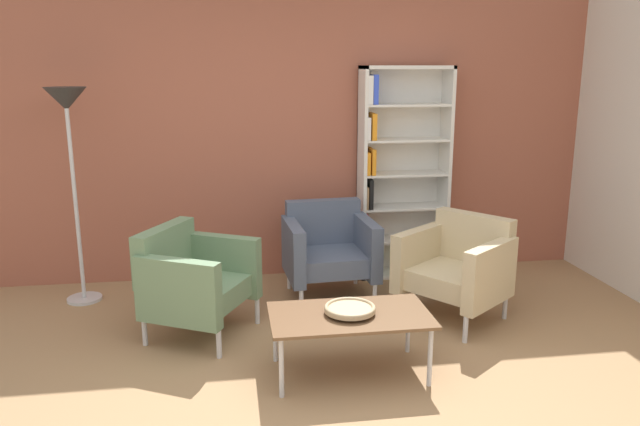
{
  "coord_description": "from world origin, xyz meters",
  "views": [
    {
      "loc": [
        -0.51,
        -3.08,
        1.9
      ],
      "look_at": [
        0.08,
        0.84,
        0.95
      ],
      "focal_mm": 34.57,
      "sensor_mm": 36.0,
      "label": 1
    }
  ],
  "objects_px": {
    "coffee_table_low": "(350,319)",
    "armchair_spare_guest": "(457,266)",
    "bookshelf_tall": "(397,172)",
    "armchair_near_window": "(193,279)",
    "decorative_bowl": "(350,309)",
    "floor_lamp_torchiere": "(68,125)",
    "armchair_corner_red": "(329,248)"
  },
  "relations": [
    {
      "from": "armchair_corner_red",
      "to": "armchair_near_window",
      "type": "height_order",
      "value": "same"
    },
    {
      "from": "bookshelf_tall",
      "to": "armchair_near_window",
      "type": "xyz_separation_m",
      "value": [
        -1.79,
        -1.07,
        -0.54
      ]
    },
    {
      "from": "floor_lamp_torchiere",
      "to": "armchair_near_window",
      "type": "bearing_deg",
      "value": -39.87
    },
    {
      "from": "bookshelf_tall",
      "to": "floor_lamp_torchiere",
      "type": "distance_m",
      "value": 2.79
    },
    {
      "from": "decorative_bowl",
      "to": "armchair_corner_red",
      "type": "height_order",
      "value": "armchair_corner_red"
    },
    {
      "from": "armchair_corner_red",
      "to": "bookshelf_tall",
      "type": "bearing_deg",
      "value": 30.14
    },
    {
      "from": "decorative_bowl",
      "to": "armchair_spare_guest",
      "type": "xyz_separation_m",
      "value": [
        0.99,
        0.76,
        -0.02
      ]
    },
    {
      "from": "armchair_corner_red",
      "to": "armchair_spare_guest",
      "type": "height_order",
      "value": "same"
    },
    {
      "from": "armchair_spare_guest",
      "to": "floor_lamp_torchiere",
      "type": "height_order",
      "value": "floor_lamp_torchiere"
    },
    {
      "from": "coffee_table_low",
      "to": "armchair_near_window",
      "type": "relative_size",
      "value": 1.08
    },
    {
      "from": "decorative_bowl",
      "to": "armchair_spare_guest",
      "type": "relative_size",
      "value": 0.34
    },
    {
      "from": "coffee_table_low",
      "to": "decorative_bowl",
      "type": "xyz_separation_m",
      "value": [
        0.0,
        0.0,
        0.07
      ]
    },
    {
      "from": "armchair_near_window",
      "to": "floor_lamp_torchiere",
      "type": "xyz_separation_m",
      "value": [
        -0.94,
        0.79,
        1.03
      ]
    },
    {
      "from": "floor_lamp_torchiere",
      "to": "bookshelf_tall",
      "type": "bearing_deg",
      "value": 5.86
    },
    {
      "from": "bookshelf_tall",
      "to": "armchair_spare_guest",
      "type": "xyz_separation_m",
      "value": [
        0.19,
        -1.07,
        -0.54
      ]
    },
    {
      "from": "coffee_table_low",
      "to": "armchair_corner_red",
      "type": "distance_m",
      "value": 1.37
    },
    {
      "from": "bookshelf_tall",
      "to": "decorative_bowl",
      "type": "distance_m",
      "value": 2.06
    },
    {
      "from": "armchair_spare_guest",
      "to": "floor_lamp_torchiere",
      "type": "distance_m",
      "value": 3.2
    },
    {
      "from": "bookshelf_tall",
      "to": "armchair_near_window",
      "type": "relative_size",
      "value": 2.05
    },
    {
      "from": "coffee_table_low",
      "to": "armchair_corner_red",
      "type": "xyz_separation_m",
      "value": [
        0.09,
        1.36,
        0.05
      ]
    },
    {
      "from": "decorative_bowl",
      "to": "coffee_table_low",
      "type": "bearing_deg",
      "value": 180.0
    },
    {
      "from": "armchair_corner_red",
      "to": "floor_lamp_torchiere",
      "type": "xyz_separation_m",
      "value": [
        -2.03,
        0.19,
        1.03
      ]
    },
    {
      "from": "armchair_corner_red",
      "to": "floor_lamp_torchiere",
      "type": "height_order",
      "value": "floor_lamp_torchiere"
    },
    {
      "from": "coffee_table_low",
      "to": "armchair_near_window",
      "type": "xyz_separation_m",
      "value": [
        -0.99,
        0.76,
        0.05
      ]
    },
    {
      "from": "armchair_near_window",
      "to": "armchair_spare_guest",
      "type": "bearing_deg",
      "value": -61.98
    },
    {
      "from": "armchair_spare_guest",
      "to": "armchair_near_window",
      "type": "distance_m",
      "value": 1.98
    },
    {
      "from": "armchair_spare_guest",
      "to": "coffee_table_low",
      "type": "bearing_deg",
      "value": -90.1
    },
    {
      "from": "armchair_corner_red",
      "to": "armchair_near_window",
      "type": "xyz_separation_m",
      "value": [
        -1.08,
        -0.6,
        0.0
      ]
    },
    {
      "from": "decorative_bowl",
      "to": "armchair_spare_guest",
      "type": "height_order",
      "value": "armchair_spare_guest"
    },
    {
      "from": "coffee_table_low",
      "to": "armchair_spare_guest",
      "type": "bearing_deg",
      "value": 37.67
    },
    {
      "from": "armchair_near_window",
      "to": "coffee_table_low",
      "type": "bearing_deg",
      "value": -99.58
    },
    {
      "from": "armchair_near_window",
      "to": "floor_lamp_torchiere",
      "type": "bearing_deg",
      "value": 78.1
    }
  ]
}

